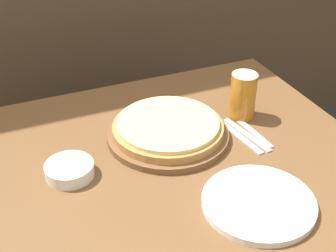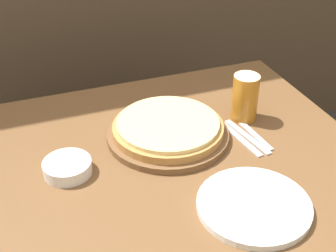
{
  "view_description": "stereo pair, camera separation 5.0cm",
  "coord_description": "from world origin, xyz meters",
  "views": [
    {
      "loc": [
        -0.39,
        -0.97,
        1.53
      ],
      "look_at": [
        0.05,
        0.09,
        0.78
      ],
      "focal_mm": 50.0,
      "sensor_mm": 36.0,
      "label": 1
    },
    {
      "loc": [
        -0.35,
        -0.99,
        1.53
      ],
      "look_at": [
        0.05,
        0.09,
        0.78
      ],
      "focal_mm": 50.0,
      "sensor_mm": 36.0,
      "label": 2
    }
  ],
  "objects": [
    {
      "name": "beer_glass",
      "position": [
        0.31,
        0.11,
        0.82
      ],
      "size": [
        0.08,
        0.08,
        0.15
      ],
      "color": "#B7701E",
      "rests_on": "dining_table"
    },
    {
      "name": "dining_table",
      "position": [
        0.0,
        0.0,
        0.37
      ],
      "size": [
        1.16,
        0.93,
        0.74
      ],
      "color": "brown",
      "rests_on": "ground_plane"
    },
    {
      "name": "fork",
      "position": [
        0.25,
        0.01,
        0.74
      ],
      "size": [
        0.05,
        0.2,
        0.0
      ],
      "color": "silver",
      "rests_on": "dining_table"
    },
    {
      "name": "dinner_knife",
      "position": [
        0.27,
        0.01,
        0.74
      ],
      "size": [
        0.05,
        0.2,
        0.0
      ],
      "color": "silver",
      "rests_on": "dining_table"
    },
    {
      "name": "spoon",
      "position": [
        0.3,
        0.01,
        0.74
      ],
      "size": [
        0.03,
        0.17,
        0.0
      ],
      "color": "silver",
      "rests_on": "dining_table"
    },
    {
      "name": "pizza_on_board",
      "position": [
        0.05,
        0.09,
        0.77
      ],
      "size": [
        0.36,
        0.36,
        0.06
      ],
      "color": "brown",
      "rests_on": "dining_table"
    },
    {
      "name": "side_bowl",
      "position": [
        -0.26,
        0.02,
        0.76
      ],
      "size": [
        0.13,
        0.13,
        0.04
      ],
      "color": "white",
      "rests_on": "dining_table"
    },
    {
      "name": "dinner_plate",
      "position": [
        0.14,
        -0.27,
        0.75
      ],
      "size": [
        0.28,
        0.28,
        0.02
      ],
      "color": "white",
      "rests_on": "dining_table"
    }
  ]
}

